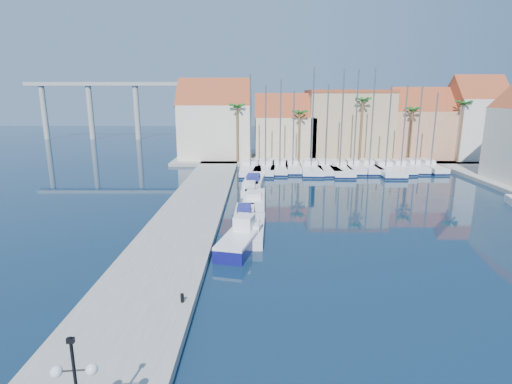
# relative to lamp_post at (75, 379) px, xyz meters

# --- Properties ---
(ground) EXTENTS (260.00, 260.00, 0.00)m
(ground) POSITION_rel_lamp_post_xyz_m (7.91, 13.00, -3.06)
(ground) COLOR #081D31
(ground) RESTS_ON ground
(quay_west) EXTENTS (6.00, 77.00, 0.50)m
(quay_west) POSITION_rel_lamp_post_xyz_m (-1.09, 26.50, -2.81)
(quay_west) COLOR gray
(quay_west) RESTS_ON ground
(shore_north) EXTENTS (54.00, 16.00, 0.50)m
(shore_north) POSITION_rel_lamp_post_xyz_m (17.91, 61.00, -2.81)
(shore_north) COLOR gray
(shore_north) RESTS_ON ground
(lamp_post) EXTENTS (1.32, 0.45, 3.90)m
(lamp_post) POSITION_rel_lamp_post_xyz_m (0.00, 0.00, 0.00)
(lamp_post) COLOR black
(lamp_post) RESTS_ON quay_west
(bollard) EXTENTS (0.19, 0.19, 0.47)m
(bollard) POSITION_rel_lamp_post_xyz_m (1.31, 9.01, -2.32)
(bollard) COLOR black
(bollard) RESTS_ON quay_west
(fishing_boat) EXTENTS (3.46, 6.52, 2.17)m
(fishing_boat) POSITION_rel_lamp_post_xyz_m (3.97, 17.99, -2.34)
(fishing_boat) COLOR navy
(fishing_boat) RESTS_ON ground
(motorboat_west_0) EXTENTS (2.59, 7.29, 1.40)m
(motorboat_west_0) POSITION_rel_lamp_post_xyz_m (4.58, 20.81, -2.55)
(motorboat_west_0) COLOR white
(motorboat_west_0) RESTS_ON ground
(motorboat_west_1) EXTENTS (1.80, 5.38, 1.40)m
(motorboat_west_1) POSITION_rel_lamp_post_xyz_m (4.01, 25.14, -2.55)
(motorboat_west_1) COLOR white
(motorboat_west_1) RESTS_ON ground
(motorboat_west_2) EXTENTS (2.29, 6.84, 1.40)m
(motorboat_west_2) POSITION_rel_lamp_post_xyz_m (4.85, 30.62, -2.55)
(motorboat_west_2) COLOR white
(motorboat_west_2) RESTS_ON ground
(motorboat_west_3) EXTENTS (2.01, 5.40, 1.40)m
(motorboat_west_3) POSITION_rel_lamp_post_xyz_m (4.35, 35.30, -2.55)
(motorboat_west_3) COLOR white
(motorboat_west_3) RESTS_ON ground
(motorboat_west_4) EXTENTS (2.84, 7.15, 1.40)m
(motorboat_west_4) POSITION_rel_lamp_post_xyz_m (4.73, 39.92, -2.55)
(motorboat_west_4) COLOR white
(motorboat_west_4) RESTS_ON ground
(sailboat_0) EXTENTS (3.15, 11.74, 13.98)m
(sailboat_0) POSITION_rel_lamp_post_xyz_m (4.17, 48.73, -2.48)
(sailboat_0) COLOR white
(sailboat_0) RESTS_ON ground
(sailboat_1) EXTENTS (3.91, 11.48, 12.45)m
(sailboat_1) POSITION_rel_lamp_post_xyz_m (6.42, 49.20, -2.49)
(sailboat_1) COLOR white
(sailboat_1) RESTS_ON ground
(sailboat_2) EXTENTS (3.29, 9.65, 13.33)m
(sailboat_2) POSITION_rel_lamp_post_xyz_m (8.54, 49.13, -2.45)
(sailboat_2) COLOR white
(sailboat_2) RESTS_ON ground
(sailboat_3) EXTENTS (2.41, 8.49, 11.66)m
(sailboat_3) POSITION_rel_lamp_post_xyz_m (10.46, 49.50, -2.46)
(sailboat_3) COLOR white
(sailboat_3) RESTS_ON ground
(sailboat_4) EXTENTS (3.56, 11.23, 14.88)m
(sailboat_4) POSITION_rel_lamp_post_xyz_m (13.16, 49.00, -2.46)
(sailboat_4) COLOR white
(sailboat_4) RESTS_ON ground
(sailboat_5) EXTENTS (3.63, 10.92, 12.65)m
(sailboat_5) POSITION_rel_lamp_post_xyz_m (15.21, 49.20, -2.48)
(sailboat_5) COLOR white
(sailboat_5) RESTS_ON ground
(sailboat_6) EXTENTS (3.16, 11.06, 14.65)m
(sailboat_6) POSITION_rel_lamp_post_xyz_m (17.22, 48.33, -2.46)
(sailboat_6) COLOR white
(sailboat_6) RESTS_ON ground
(sailboat_7) EXTENTS (2.80, 9.21, 14.63)m
(sailboat_7) POSITION_rel_lamp_post_xyz_m (19.54, 49.53, -2.42)
(sailboat_7) COLOR white
(sailboat_7) RESTS_ON ground
(sailboat_8) EXTENTS (2.40, 9.02, 14.88)m
(sailboat_8) POSITION_rel_lamp_post_xyz_m (21.87, 49.46, -2.42)
(sailboat_8) COLOR white
(sailboat_8) RESTS_ON ground
(sailboat_9) EXTENTS (3.32, 11.85, 12.36)m
(sailboat_9) POSITION_rel_lamp_post_xyz_m (23.94, 48.45, -2.50)
(sailboat_9) COLOR white
(sailboat_9) RESTS_ON ground
(sailboat_10) EXTENTS (2.39, 8.47, 12.44)m
(sailboat_10) POSITION_rel_lamp_post_xyz_m (26.46, 49.12, -2.44)
(sailboat_10) COLOR white
(sailboat_10) RESTS_ON ground
(sailboat_11) EXTENTS (2.87, 8.70, 12.37)m
(sailboat_11) POSITION_rel_lamp_post_xyz_m (28.94, 49.96, -2.45)
(sailboat_11) COLOR white
(sailboat_11) RESTS_ON ground
(sailboat_12) EXTENTS (2.57, 8.59, 11.50)m
(sailboat_12) POSITION_rel_lamp_post_xyz_m (31.09, 49.70, -2.46)
(sailboat_12) COLOR white
(sailboat_12) RESTS_ON ground
(building_0) EXTENTS (12.30, 9.00, 13.50)m
(building_0) POSITION_rel_lamp_post_xyz_m (-2.09, 60.00, 3.47)
(building_0) COLOR beige
(building_0) RESTS_ON shore_north
(building_1) EXTENTS (10.30, 8.00, 11.00)m
(building_1) POSITION_rel_lamp_post_xyz_m (9.91, 60.00, 2.24)
(building_1) COLOR #CAB48E
(building_1) RESTS_ON shore_north
(building_2) EXTENTS (14.20, 10.20, 11.50)m
(building_2) POSITION_rel_lamp_post_xyz_m (20.91, 61.00, 3.20)
(building_2) COLOR tan
(building_2) RESTS_ON shore_north
(building_3) EXTENTS (10.30, 8.00, 12.00)m
(building_3) POSITION_rel_lamp_post_xyz_m (32.91, 60.00, 2.80)
(building_3) COLOR tan
(building_3) RESTS_ON shore_north
(building_4) EXTENTS (8.30, 8.00, 14.00)m
(building_4) POSITION_rel_lamp_post_xyz_m (41.91, 59.00, 3.91)
(building_4) COLOR silver
(building_4) RESTS_ON shore_north
(palm_0) EXTENTS (2.60, 2.60, 10.15)m
(palm_0) POSITION_rel_lamp_post_xyz_m (1.91, 55.00, 6.02)
(palm_0) COLOR brown
(palm_0) RESTS_ON shore_north
(palm_1) EXTENTS (2.60, 2.60, 9.15)m
(palm_1) POSITION_rel_lamp_post_xyz_m (11.91, 55.00, 5.08)
(palm_1) COLOR brown
(palm_1) RESTS_ON shore_north
(palm_2) EXTENTS (2.60, 2.60, 11.15)m
(palm_2) POSITION_rel_lamp_post_xyz_m (21.91, 55.00, 6.96)
(palm_2) COLOR brown
(palm_2) RESTS_ON shore_north
(palm_3) EXTENTS (2.60, 2.60, 9.65)m
(palm_3) POSITION_rel_lamp_post_xyz_m (29.91, 55.00, 5.55)
(palm_3) COLOR brown
(palm_3) RESTS_ON shore_north
(palm_4) EXTENTS (2.60, 2.60, 10.65)m
(palm_4) POSITION_rel_lamp_post_xyz_m (37.91, 55.00, 6.49)
(palm_4) COLOR brown
(palm_4) RESTS_ON shore_north
(viaduct) EXTENTS (48.00, 2.20, 14.45)m
(viaduct) POSITION_rel_lamp_post_xyz_m (-31.16, 95.00, 7.19)
(viaduct) COLOR #9E9E99
(viaduct) RESTS_ON ground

